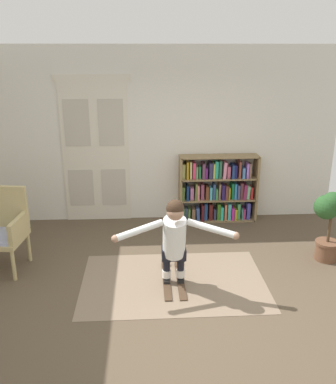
{
  "coord_description": "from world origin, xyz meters",
  "views": [
    {
      "loc": [
        -0.26,
        -4.22,
        2.84
      ],
      "look_at": [
        0.04,
        0.89,
        1.05
      ],
      "focal_mm": 38.73,
      "sensor_mm": 36.0,
      "label": 1
    }
  ],
  "objects_px": {
    "person_skier": "(174,236)",
    "potted_plant": "(328,218)",
    "wicker_chair": "(1,228)",
    "bookshelf": "(217,191)",
    "skis_pair": "(173,279)"
  },
  "relations": [
    {
      "from": "person_skier",
      "to": "potted_plant",
      "type": "bearing_deg",
      "value": 16.6
    },
    {
      "from": "potted_plant",
      "to": "person_skier",
      "type": "relative_size",
      "value": 0.68
    },
    {
      "from": "wicker_chair",
      "to": "bookshelf",
      "type": "bearing_deg",
      "value": 24.9
    },
    {
      "from": "bookshelf",
      "to": "skis_pair",
      "type": "height_order",
      "value": "bookshelf"
    },
    {
      "from": "bookshelf",
      "to": "potted_plant",
      "type": "bearing_deg",
      "value": -48.66
    },
    {
      "from": "person_skier",
      "to": "wicker_chair",
      "type": "bearing_deg",
      "value": 163.78
    },
    {
      "from": "potted_plant",
      "to": "skis_pair",
      "type": "xyz_separation_m",
      "value": [
        -2.18,
        -0.49,
        -0.59
      ]
    },
    {
      "from": "potted_plant",
      "to": "person_skier",
      "type": "distance_m",
      "value": 2.27
    },
    {
      "from": "bookshelf",
      "to": "potted_plant",
      "type": "relative_size",
      "value": 1.34
    },
    {
      "from": "potted_plant",
      "to": "skis_pair",
      "type": "height_order",
      "value": "potted_plant"
    },
    {
      "from": "skis_pair",
      "to": "person_skier",
      "type": "bearing_deg",
      "value": -90.03
    },
    {
      "from": "bookshelf",
      "to": "potted_plant",
      "type": "distance_m",
      "value": 1.96
    },
    {
      "from": "wicker_chair",
      "to": "skis_pair",
      "type": "relative_size",
      "value": 1.22
    },
    {
      "from": "bookshelf",
      "to": "wicker_chair",
      "type": "height_order",
      "value": "bookshelf"
    },
    {
      "from": "skis_pair",
      "to": "person_skier",
      "type": "xyz_separation_m",
      "value": [
        -0.0,
        -0.16,
        0.68
      ]
    }
  ]
}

